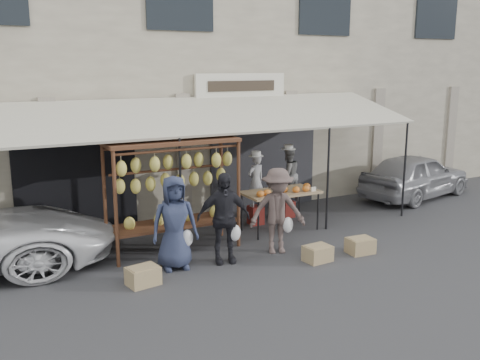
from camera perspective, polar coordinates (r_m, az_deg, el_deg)
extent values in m
plane|color=#2D2D30|center=(10.11, 1.61, -8.95)|extent=(90.00, 90.00, 0.00)
cube|color=#BFB49B|center=(15.43, -10.49, 11.43)|extent=(24.00, 6.00, 7.00)
cube|color=#232328|center=(13.74, 2.55, 2.12)|extent=(3.00, 0.10, 2.50)
cube|color=black|center=(12.10, -17.03, 0.23)|extent=(2.60, 0.10, 2.50)
cube|color=silver|center=(13.15, 0.09, 10.02)|extent=(2.40, 0.10, 0.60)
cube|color=beige|center=(11.54, -3.97, 6.95)|extent=(10.00, 2.34, 0.63)
cylinder|color=black|center=(10.35, -6.33, -1.84)|extent=(0.05, 0.05, 2.30)
cylinder|color=black|center=(12.04, 9.34, 0.05)|extent=(0.05, 0.05, 2.30)
cylinder|color=black|center=(13.53, 17.15, 1.00)|extent=(0.05, 0.05, 2.30)
cylinder|color=#4C2A19|center=(9.89, -13.11, -3.05)|extent=(0.07, 0.07, 2.20)
cylinder|color=#4C2A19|center=(10.76, -0.16, -1.49)|extent=(0.07, 0.07, 2.20)
cylinder|color=#4C2A19|center=(10.65, -14.23, -2.03)|extent=(0.07, 0.07, 2.20)
cylinder|color=#4C2A19|center=(11.46, -2.02, -0.66)|extent=(0.07, 0.07, 2.20)
cube|color=#4C2A19|center=(10.42, -7.31, 4.11)|extent=(2.60, 0.90, 0.07)
cylinder|color=#4C2A19|center=(10.11, -6.59, 3.20)|extent=(2.50, 0.05, 0.05)
cylinder|color=#4C2A19|center=(10.76, -7.95, 3.70)|extent=(2.50, 0.05, 0.05)
cylinder|color=#4C2A19|center=(10.51, -7.23, 1.14)|extent=(2.50, 0.05, 0.05)
cube|color=#4C2A19|center=(10.77, -7.07, -4.62)|extent=(2.50, 0.80, 0.05)
ellipsoid|color=#CFBA50|center=(9.82, -12.54, 1.19)|extent=(0.20, 0.18, 0.30)
ellipsoid|color=#CFBA50|center=(10.04, -11.05, 1.54)|extent=(0.20, 0.18, 0.30)
ellipsoid|color=#CFBA50|center=(9.99, -9.08, 1.67)|extent=(0.20, 0.18, 0.30)
ellipsoid|color=#CFBA50|center=(10.23, -7.68, 1.91)|extent=(0.20, 0.18, 0.30)
ellipsoid|color=#CFBA50|center=(10.21, -5.74, 1.98)|extent=(0.20, 0.18, 0.30)
ellipsoid|color=#CFBA50|center=(10.46, -4.45, 2.18)|extent=(0.20, 0.18, 0.30)
ellipsoid|color=#CFBA50|center=(10.46, -2.54, 2.13)|extent=(0.20, 0.18, 0.30)
ellipsoid|color=#CFBA50|center=(10.73, -1.37, 2.28)|extent=(0.20, 0.18, 0.30)
ellipsoid|color=#CFBA50|center=(10.24, -12.70, -0.66)|extent=(0.20, 0.18, 0.30)
ellipsoid|color=#CFBA50|center=(10.33, -11.09, -0.66)|extent=(0.20, 0.18, 0.30)
ellipsoid|color=#CFBA50|center=(10.41, -9.51, -0.41)|extent=(0.20, 0.18, 0.30)
ellipsoid|color=#CFBA50|center=(10.50, -7.97, -0.04)|extent=(0.20, 0.18, 0.30)
ellipsoid|color=#CFBA50|center=(10.61, -6.44, -0.14)|extent=(0.20, 0.18, 0.30)
ellipsoid|color=#CFBA50|center=(10.72, -4.95, 0.12)|extent=(0.20, 0.18, 0.30)
ellipsoid|color=#CFBA50|center=(10.84, -3.49, 0.19)|extent=(0.20, 0.18, 0.30)
ellipsoid|color=#CFBA50|center=(10.95, -2.06, 0.54)|extent=(0.20, 0.18, 0.30)
cube|color=tan|center=(11.90, 4.32, -1.31)|extent=(1.70, 0.90, 0.05)
cylinder|color=black|center=(11.33, 1.97, -4.34)|extent=(0.04, 0.04, 0.85)
cylinder|color=black|center=(12.14, 8.30, -3.34)|extent=(0.04, 0.04, 0.85)
cylinder|color=black|center=(11.95, 0.20, -3.45)|extent=(0.04, 0.04, 0.85)
cylinder|color=black|center=(12.72, 6.34, -2.56)|extent=(0.04, 0.04, 0.85)
ellipsoid|color=orange|center=(11.34, 2.18, -1.48)|extent=(0.18, 0.14, 0.14)
ellipsoid|color=orange|center=(11.46, 2.91, -1.34)|extent=(0.18, 0.14, 0.14)
ellipsoid|color=#B25919|center=(11.58, 3.97, -1.21)|extent=(0.18, 0.14, 0.14)
ellipsoid|color=orange|center=(11.78, 4.73, -0.99)|extent=(0.18, 0.14, 0.14)
ellipsoid|color=orange|center=(11.78, 6.00, -1.01)|extent=(0.18, 0.14, 0.14)
ellipsoid|color=orange|center=(11.90, 7.05, -0.90)|extent=(0.18, 0.14, 0.14)
ellipsoid|color=#B25919|center=(12.14, 7.12, -0.65)|extent=(0.18, 0.14, 0.14)
imported|color=#9F9EA3|center=(12.29, 1.70, -0.06)|extent=(0.49, 0.37, 1.21)
imported|color=slate|center=(12.93, 5.15, 0.59)|extent=(0.68, 0.55, 1.31)
imported|color=#2B324E|center=(9.73, -7.00, -4.54)|extent=(0.91, 0.66, 1.72)
imported|color=black|center=(9.96, -1.78, -4.05)|extent=(1.08, 0.63, 1.72)
imported|color=brown|center=(10.48, 4.00, -3.31)|extent=(1.25, 0.96, 1.70)
cube|color=maroon|center=(12.49, 1.68, -3.76)|extent=(0.36, 0.36, 0.43)
cube|color=maroon|center=(13.13, 5.08, -3.08)|extent=(0.31, 0.31, 0.40)
cube|color=tan|center=(10.31, 8.28, -7.77)|extent=(0.52, 0.41, 0.30)
cube|color=tan|center=(10.89, 12.70, -6.84)|extent=(0.53, 0.42, 0.30)
cube|color=tan|center=(9.31, -10.30, -10.04)|extent=(0.57, 0.47, 0.31)
imported|color=gray|center=(15.68, 18.21, 0.47)|extent=(3.93, 2.23, 1.26)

